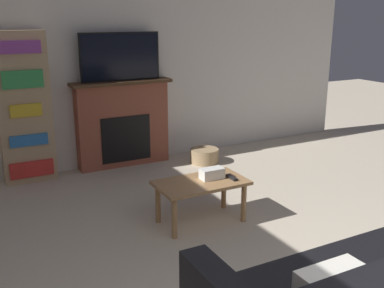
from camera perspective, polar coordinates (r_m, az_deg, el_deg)
wall_back at (r=5.86m, az=-8.33°, el=10.65°), size 6.91×0.06×2.70m
fireplace at (r=5.81m, az=-8.78°, el=2.63°), size 1.27×0.28×1.10m
tv at (r=5.66m, az=-9.08°, el=10.89°), size 1.01×0.03×0.59m
coffee_table at (r=4.18m, az=1.15°, el=-5.57°), size 0.84×0.48×0.41m
tissue_box at (r=4.21m, az=2.54°, el=-3.76°), size 0.22×0.12×0.10m
remote_control at (r=4.23m, az=5.07°, el=-4.28°), size 0.04×0.15×0.02m
bookshelf at (r=5.47m, az=-20.54°, el=4.27°), size 0.58×0.29×1.73m
storage_basket at (r=5.94m, az=1.59°, el=-1.49°), size 0.37×0.37×0.19m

